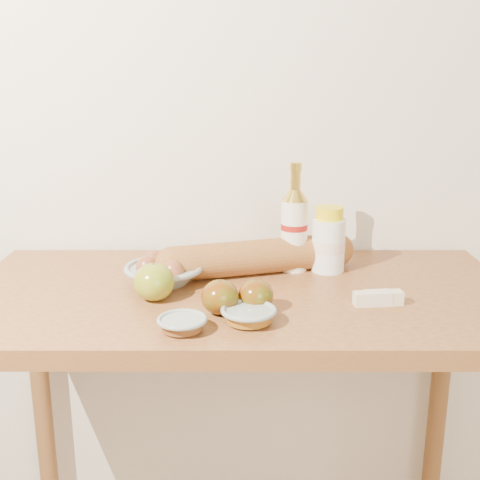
# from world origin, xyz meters

# --- Properties ---
(back_wall) EXTENTS (3.50, 0.02, 2.60)m
(back_wall) POSITION_xyz_m (0.00, 1.51, 1.30)
(back_wall) COLOR silver
(back_wall) RESTS_ON ground
(table) EXTENTS (1.20, 0.60, 0.90)m
(table) POSITION_xyz_m (0.00, 1.18, 0.78)
(table) COLOR #A06433
(table) RESTS_ON ground
(bourbon_bottle) EXTENTS (0.08, 0.08, 0.26)m
(bourbon_bottle) POSITION_xyz_m (0.13, 1.32, 1.00)
(bourbon_bottle) COLOR #F3EBCE
(bourbon_bottle) RESTS_ON table
(cream_bottle) EXTENTS (0.09, 0.09, 0.16)m
(cream_bottle) POSITION_xyz_m (0.21, 1.31, 0.97)
(cream_bottle) COLOR white
(cream_bottle) RESTS_ON table
(egg_bowl) EXTENTS (0.24, 0.24, 0.06)m
(egg_bowl) POSITION_xyz_m (-0.17, 1.23, 0.93)
(egg_bowl) COLOR #8F9C96
(egg_bowl) RESTS_ON table
(baguette) EXTENTS (0.49, 0.22, 0.08)m
(baguette) POSITION_xyz_m (0.04, 1.29, 0.94)
(baguette) COLOR #A66B32
(baguette) RESTS_ON table
(apple_yellowgreen) EXTENTS (0.10, 0.10, 0.08)m
(apple_yellowgreen) POSITION_xyz_m (-0.18, 1.12, 0.94)
(apple_yellowgreen) COLOR #A38A20
(apple_yellowgreen) RESTS_ON table
(apple_redgreen_front) EXTENTS (0.09, 0.09, 0.07)m
(apple_redgreen_front) POSITION_xyz_m (-0.04, 1.04, 0.93)
(apple_redgreen_front) COLOR maroon
(apple_redgreen_front) RESTS_ON table
(apple_redgreen_right) EXTENTS (0.09, 0.09, 0.06)m
(apple_redgreen_right) POSITION_xyz_m (0.03, 1.06, 0.93)
(apple_redgreen_right) COLOR maroon
(apple_redgreen_right) RESTS_ON table
(sugar_bowl) EXTENTS (0.12, 0.12, 0.03)m
(sugar_bowl) POSITION_xyz_m (-0.11, 0.96, 0.91)
(sugar_bowl) COLOR gray
(sugar_bowl) RESTS_ON table
(syrup_bowl) EXTENTS (0.13, 0.13, 0.03)m
(syrup_bowl) POSITION_xyz_m (0.02, 1.00, 0.92)
(syrup_bowl) COLOR #8E9B96
(syrup_bowl) RESTS_ON table
(butter_stick) EXTENTS (0.10, 0.04, 0.03)m
(butter_stick) POSITION_xyz_m (0.28, 1.09, 0.91)
(butter_stick) COLOR beige
(butter_stick) RESTS_ON table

